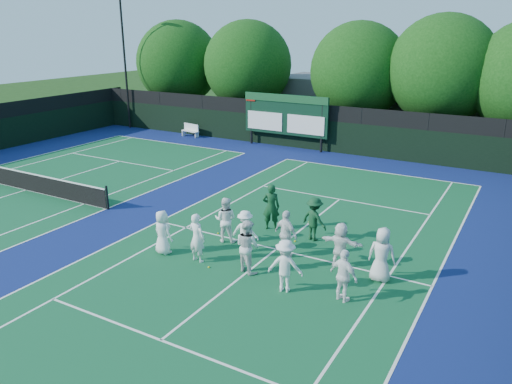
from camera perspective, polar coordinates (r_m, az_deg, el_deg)
The scene contains 30 objects.
ground at distance 17.44m, azimuth 0.79°, elevation -7.79°, with size 120.00×120.00×0.00m, color #16360E.
court_apron at distance 21.44m, azimuth -12.04°, elevation -3.07°, with size 34.00×32.00×0.01m, color navy.
near_court at distance 18.23m, azimuth 2.33°, elevation -6.56°, with size 11.05×23.85×0.01m.
left_court at distance 27.22m, azimuth -24.76°, elevation 0.22°, with size 11.05×23.85×0.01m.
back_fence at distance 33.27m, azimuth 5.23°, elevation 7.28°, with size 34.00×0.08×3.00m.
scoreboard at distance 33.18m, azimuth 3.36°, elevation 8.76°, with size 6.00×0.21×3.55m.
clubhouse at distance 39.31m, azimuth 15.65°, elevation 9.34°, with size 18.00×6.00×4.00m, color #55555A.
light_pole_left at distance 41.04m, azimuth -14.89°, elevation 15.80°, with size 1.20×0.30×10.12m.
tennis_net at distance 27.09m, azimuth -24.89°, elevation 1.19°, with size 11.30×0.10×1.10m.
bench at distance 37.31m, azimuth -7.48°, elevation 7.07°, with size 1.53×0.66×0.94m.
tree_a at distance 42.49m, azimuth -8.64°, elevation 14.16°, with size 6.74×6.74×8.30m.
tree_b at distance 38.75m, azimuth -0.70°, elevation 14.05°, with size 6.60×6.60×8.28m.
tree_c at distance 35.16m, azimuth 11.93°, elevation 13.10°, with size 6.53×6.53×8.15m.
tree_d at distance 33.85m, azimuth 20.80°, elevation 12.67°, with size 6.75×6.75×8.58m.
tennis_ball_0 at distance 16.96m, azimuth -5.41°, elevation -8.55°, with size 0.07×0.07×0.07m, color yellow.
tennis_ball_1 at distance 18.87m, azimuth 4.48°, elevation -5.63°, with size 0.07×0.07×0.07m, color yellow.
tennis_ball_3 at distance 19.56m, azimuth -4.37°, elevation -4.73°, with size 0.07×0.07×0.07m, color yellow.
tennis_ball_4 at distance 20.75m, azimuth 6.09°, elevation -3.40°, with size 0.07×0.07×0.07m, color yellow.
player_front_0 at distance 17.93m, azimuth -10.62°, elevation -4.55°, with size 0.78×0.51×1.60m, color white.
player_front_1 at distance 17.13m, azimuth -6.77°, elevation -5.21°, with size 0.64×0.42×1.75m, color white.
player_front_2 at distance 16.33m, azimuth -0.98°, elevation -6.19°, with size 0.87×0.68×1.80m, color silver.
player_front_3 at distance 15.21m, azimuth 3.37°, elevation -8.43°, with size 1.08×0.62×1.68m, color white.
player_front_4 at distance 14.88m, azimuth 10.01°, elevation -9.41°, with size 0.96×0.40×1.63m, color white.
player_back_0 at distance 18.61m, azimuth -3.51°, elevation -3.17°, with size 0.84×0.66×1.73m, color white.
player_back_1 at distance 17.79m, azimuth -1.24°, elevation -4.51°, with size 1.00×0.58×1.55m, color white.
player_back_2 at distance 17.39m, azimuth 3.45°, elevation -4.81°, with size 1.00×0.42×1.71m, color white.
player_back_3 at distance 16.93m, azimuth 9.64°, elevation -5.97°, with size 1.45×0.46×1.57m, color white.
player_back_4 at distance 16.23m, azimuth 14.17°, elevation -6.97°, with size 0.87×0.57×1.79m, color silver.
coach_left at distance 19.68m, azimuth 1.73°, elevation -1.70°, with size 0.69×0.45×1.88m, color #103D1E.
coach_right at distance 18.82m, azimuth 6.67°, elevation -3.10°, with size 1.09×0.63×1.68m, color #103A1E.
Camera 1 is at (7.60, -13.70, 7.66)m, focal length 35.00 mm.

